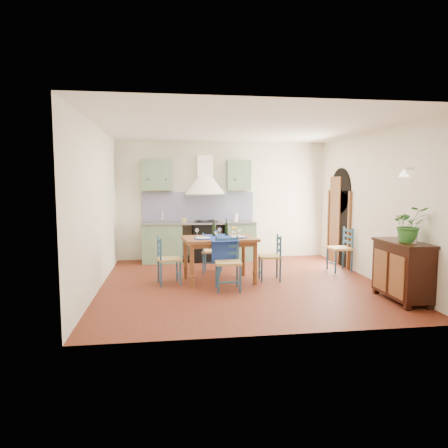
% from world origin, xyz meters
% --- Properties ---
extents(floor, '(5.00, 5.00, 0.00)m').
position_xyz_m(floor, '(0.00, 0.00, 0.00)').
color(floor, '#461D0F').
rests_on(floor, ground).
extents(back_wall, '(5.00, 0.96, 2.80)m').
position_xyz_m(back_wall, '(-0.47, 2.29, 1.05)').
color(back_wall, silver).
rests_on(back_wall, ground).
extents(right_wall, '(0.26, 5.00, 2.80)m').
position_xyz_m(right_wall, '(2.50, 0.28, 1.34)').
color(right_wall, silver).
rests_on(right_wall, ground).
extents(left_wall, '(0.04, 5.00, 2.80)m').
position_xyz_m(left_wall, '(-2.50, 0.00, 1.40)').
color(left_wall, silver).
rests_on(left_wall, ground).
extents(ceiling, '(5.00, 5.00, 0.01)m').
position_xyz_m(ceiling, '(0.00, 0.00, 2.80)').
color(ceiling, white).
rests_on(ceiling, back_wall).
extents(dining_table, '(1.39, 1.07, 1.14)m').
position_xyz_m(dining_table, '(-0.38, 0.17, 0.73)').
color(dining_table, brown).
rests_on(dining_table, ground).
extents(chair_near, '(0.44, 0.44, 0.91)m').
position_xyz_m(chair_near, '(-0.31, -0.41, 0.47)').
color(chair_near, navy).
rests_on(chair_near, ground).
extents(chair_far, '(0.46, 0.46, 0.84)m').
position_xyz_m(chair_far, '(-0.44, 0.88, 0.43)').
color(chair_far, navy).
rests_on(chair_far, ground).
extents(chair_left, '(0.46, 0.46, 0.86)m').
position_xyz_m(chair_left, '(-1.33, 0.13, 0.45)').
color(chair_left, navy).
rests_on(chair_left, ground).
extents(chair_right, '(0.43, 0.43, 0.85)m').
position_xyz_m(chair_right, '(0.60, 0.16, 0.44)').
color(chair_right, navy).
rests_on(chair_right, ground).
extents(chair_spare, '(0.45, 0.45, 0.90)m').
position_xyz_m(chair_spare, '(2.23, 0.72, 0.47)').
color(chair_spare, navy).
rests_on(chair_spare, ground).
extents(sideboard, '(0.50, 1.05, 0.94)m').
position_xyz_m(sideboard, '(2.26, -1.42, 0.51)').
color(sideboard, black).
rests_on(sideboard, ground).
extents(potted_plant, '(0.58, 0.53, 0.55)m').
position_xyz_m(potted_plant, '(2.27, -1.53, 1.21)').
color(potted_plant, '#296626').
rests_on(potted_plant, sideboard).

